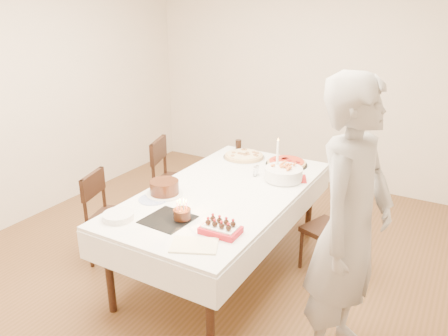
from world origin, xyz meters
The scene contains 22 objects.
floor centered at (0.00, 0.00, 0.00)m, with size 5.00×5.00×0.00m, color #55391D.
wall_back centered at (0.00, 2.50, 1.35)m, with size 4.50×0.04×2.70m, color beige.
wall_left centered at (-2.25, 0.00, 1.35)m, with size 0.04×5.00×2.70m, color beige.
dining_table centered at (0.09, 0.09, 0.38)m, with size 1.14×2.14×0.75m, color white.
chair_right_savory centered at (0.89, 0.51, 0.39)m, with size 0.40×0.40×0.78m, color black, non-canonical shape.
chair_left_savory centered at (-0.75, 0.59, 0.46)m, with size 0.47×0.47×0.92m, color black, non-canonical shape.
chair_left_dessert centered at (-0.81, -0.29, 0.42)m, with size 0.43×0.43×0.84m, color black, non-canonical shape.
person centered at (1.26, -0.41, 0.94)m, with size 0.69×0.45×1.88m, color #9E9995.
pizza_white centered at (-0.14, 0.89, 0.77)m, with size 0.42×0.42×0.04m, color beige.
pizza_pepperoni centered at (0.31, 0.91, 0.77)m, with size 0.40×0.40×0.04m, color red.
red_placemat centered at (0.51, 0.62, 0.75)m, with size 0.21×0.21×0.01m, color #B21E1E.
pasta_bowl centered at (0.44, 0.54, 0.81)m, with size 0.33×0.33×0.11m, color white.
taper_candle centered at (0.35, 0.60, 0.93)m, with size 0.08×0.08×0.36m, color white.
shaker_pair centered at (0.18, 0.50, 0.79)m, with size 0.08×0.08×0.09m, color white, non-canonical shape.
cola_glass centered at (-0.30, 1.07, 0.81)m, with size 0.06×0.06×0.12m, color black.
layer_cake centered at (-0.28, -0.23, 0.81)m, with size 0.30×0.30×0.12m, color #381A0E.
cake_board centered at (0.01, -0.57, 0.75)m, with size 0.32×0.32×0.01m, color black.
birthday_cake centered at (0.10, -0.52, 0.83)m, with size 0.13×0.13×0.14m, color #3A1C10.
strawberry_box centered at (0.44, -0.55, 0.78)m, with size 0.27×0.18×0.07m, color #B11420, non-canonical shape.
box_lid centered at (0.38, -0.78, 0.75)m, with size 0.30×0.20×0.02m, color beige.
plate_stack centered at (-0.31, -0.74, 0.77)m, with size 0.23×0.23×0.05m, color white.
china_plate centered at (-0.30, -0.36, 0.75)m, with size 0.23×0.23×0.01m, color white.
Camera 1 is at (1.77, -2.80, 2.22)m, focal length 35.00 mm.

